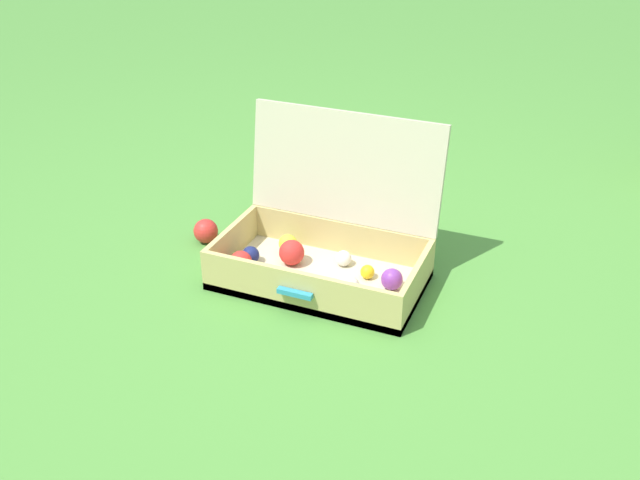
# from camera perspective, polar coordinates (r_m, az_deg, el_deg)

# --- Properties ---
(ground_plane) EXTENTS (16.00, 16.00, 0.00)m
(ground_plane) POSITION_cam_1_polar(r_m,az_deg,el_deg) (2.26, -0.29, -4.09)
(ground_plane) COLOR #4C8C38
(open_suitcase) EXTENTS (0.65, 0.45, 0.50)m
(open_suitcase) POSITION_cam_1_polar(r_m,az_deg,el_deg) (2.29, 0.46, -0.32)
(open_suitcase) COLOR beige
(open_suitcase) RESTS_ON ground
(stray_ball_on_grass) EXTENTS (0.09, 0.09, 0.09)m
(stray_ball_on_grass) POSITION_cam_1_polar(r_m,az_deg,el_deg) (2.54, -9.07, 0.71)
(stray_ball_on_grass) COLOR red
(stray_ball_on_grass) RESTS_ON ground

